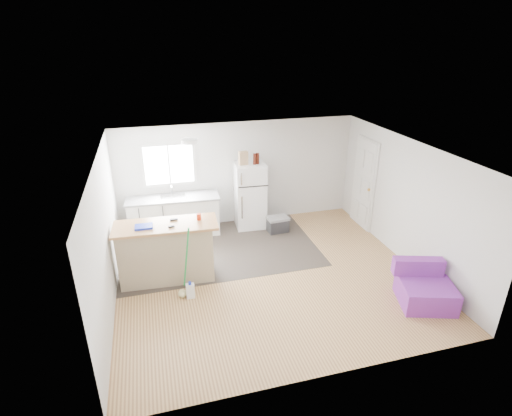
% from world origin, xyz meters
% --- Properties ---
extents(room, '(5.51, 5.01, 2.41)m').
position_xyz_m(room, '(0.00, 0.00, 1.20)').
color(room, '#8E5F3B').
rests_on(room, ground).
extents(vinyl_zone, '(4.05, 2.50, 0.00)m').
position_xyz_m(vinyl_zone, '(-0.73, 1.25, 0.00)').
color(vinyl_zone, '#342B27').
rests_on(vinyl_zone, floor).
extents(window, '(1.18, 0.06, 0.98)m').
position_xyz_m(window, '(-1.55, 2.49, 1.55)').
color(window, white).
rests_on(window, back_wall).
extents(interior_door, '(0.11, 0.92, 2.10)m').
position_xyz_m(interior_door, '(2.72, 1.55, 1.02)').
color(interior_door, white).
rests_on(interior_door, right_wall).
extents(ceiling_fixture, '(0.30, 0.30, 0.07)m').
position_xyz_m(ceiling_fixture, '(-1.20, 1.20, 2.36)').
color(ceiling_fixture, white).
rests_on(ceiling_fixture, ceiling).
extents(kitchen_cabinets, '(2.04, 0.75, 1.17)m').
position_xyz_m(kitchen_cabinets, '(-1.55, 2.19, 0.46)').
color(kitchen_cabinets, white).
rests_on(kitchen_cabinets, floor).
extents(peninsula, '(1.85, 0.80, 1.11)m').
position_xyz_m(peninsula, '(-1.82, 0.40, 0.56)').
color(peninsula, tan).
rests_on(peninsula, floor).
extents(refrigerator, '(0.71, 0.68, 1.52)m').
position_xyz_m(refrigerator, '(0.19, 2.17, 0.76)').
color(refrigerator, white).
rests_on(refrigerator, floor).
extents(cooler, '(0.50, 0.36, 0.36)m').
position_xyz_m(cooler, '(0.72, 1.69, 0.18)').
color(cooler, '#2A2A2C').
rests_on(cooler, floor).
extents(purple_seat, '(1.04, 1.02, 0.69)m').
position_xyz_m(purple_seat, '(2.28, -1.44, 0.25)').
color(purple_seat, purple).
rests_on(purple_seat, floor).
extents(cleaner_jug, '(0.15, 0.11, 0.32)m').
position_xyz_m(cleaner_jug, '(-1.50, -0.30, 0.14)').
color(cleaner_jug, white).
rests_on(cleaner_jug, floor).
extents(mop, '(0.28, 0.36, 1.32)m').
position_xyz_m(mop, '(-1.60, -0.20, 0.23)').
color(mop, green).
rests_on(mop, floor).
extents(red_cup, '(0.09, 0.09, 0.12)m').
position_xyz_m(red_cup, '(-1.20, 0.43, 1.17)').
color(red_cup, red).
rests_on(red_cup, peninsula).
extents(blue_tray, '(0.30, 0.22, 0.04)m').
position_xyz_m(blue_tray, '(-2.16, 0.37, 1.13)').
color(blue_tray, '#1428C0').
rests_on(blue_tray, peninsula).
extents(tool_a, '(0.14, 0.05, 0.03)m').
position_xyz_m(tool_a, '(-1.64, 0.53, 1.13)').
color(tool_a, black).
rests_on(tool_a, peninsula).
extents(tool_b, '(0.11, 0.07, 0.03)m').
position_xyz_m(tool_b, '(-1.70, 0.25, 1.12)').
color(tool_b, black).
rests_on(tool_b, peninsula).
extents(cardboard_box, '(0.21, 0.12, 0.30)m').
position_xyz_m(cardboard_box, '(0.04, 2.13, 1.67)').
color(cardboard_box, tan).
rests_on(cardboard_box, refrigerator).
extents(bottle_left, '(0.07, 0.07, 0.25)m').
position_xyz_m(bottle_left, '(0.28, 2.09, 1.65)').
color(bottle_left, '#3B120A').
rests_on(bottle_left, refrigerator).
extents(bottle_right, '(0.07, 0.07, 0.25)m').
position_xyz_m(bottle_right, '(0.36, 2.11, 1.65)').
color(bottle_right, '#3B120A').
rests_on(bottle_right, refrigerator).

